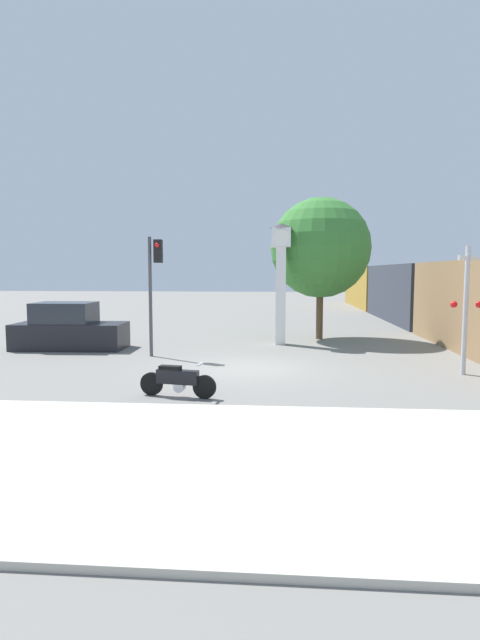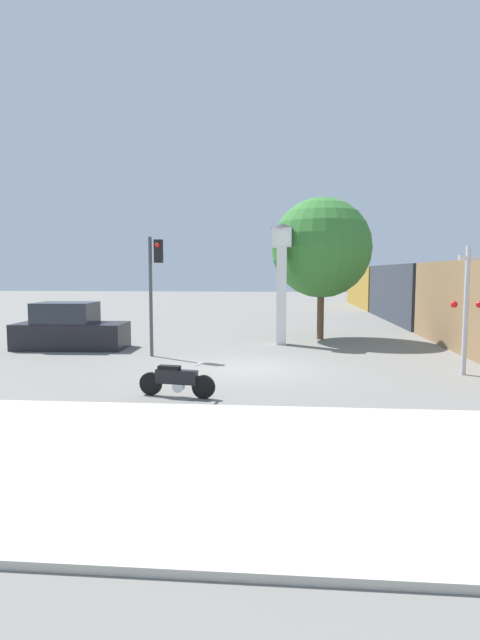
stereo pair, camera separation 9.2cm
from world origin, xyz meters
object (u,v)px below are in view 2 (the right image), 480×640
at_px(clock_tower, 282,266).
at_px(freight_train, 410,293).
at_px(motorcycle, 176,380).
at_px(railroad_crossing_signal, 466,305).
at_px(traffic_light, 155,275).
at_px(parked_car, 70,329).
at_px(street_tree, 321,248).

relative_size(clock_tower, freight_train, 0.13).
height_order(motorcycle, railroad_crossing_signal, railroad_crossing_signal).
height_order(freight_train, traffic_light, traffic_light).
distance_m(clock_tower, parked_car, 8.74).
relative_size(clock_tower, railroad_crossing_signal, 1.33).
xyz_separation_m(traffic_light, railroad_crossing_signal, (9.70, -2.39, -0.85)).
height_order(motorcycle, traffic_light, traffic_light).
bearing_deg(traffic_light, railroad_crossing_signal, -13.86).
height_order(clock_tower, parked_car, clock_tower).
bearing_deg(clock_tower, street_tree, 45.55).
xyz_separation_m(railroad_crossing_signal, street_tree, (-3.56, 7.47, 1.98)).
bearing_deg(clock_tower, traffic_light, -143.06).
bearing_deg(clock_tower, motorcycle, -105.37).
height_order(motorcycle, freight_train, freight_train).
distance_m(freight_train, parked_car, 20.34).
distance_m(street_tree, parked_car, 11.04).
bearing_deg(railroad_crossing_signal, motorcycle, -157.34).
distance_m(motorcycle, clock_tower, 9.69).
xyz_separation_m(clock_tower, parked_car, (-8.18, -1.84, -2.47)).
xyz_separation_m(street_tree, parked_car, (-9.91, -3.60, -3.26)).
bearing_deg(freight_train, traffic_light, -131.08).
distance_m(freight_train, traffic_light, 18.63).
bearing_deg(parked_car, clock_tower, 10.66).
distance_m(railroad_crossing_signal, street_tree, 8.51).
relative_size(traffic_light, railroad_crossing_signal, 1.13).
bearing_deg(parked_car, motorcycle, -53.18).
relative_size(motorcycle, street_tree, 0.30).
bearing_deg(freight_train, parked_car, -141.89).
height_order(street_tree, parked_car, street_tree).
height_order(motorcycle, clock_tower, clock_tower).
bearing_deg(railroad_crossing_signal, freight_train, 81.28).
bearing_deg(freight_train, motorcycle, -117.59).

